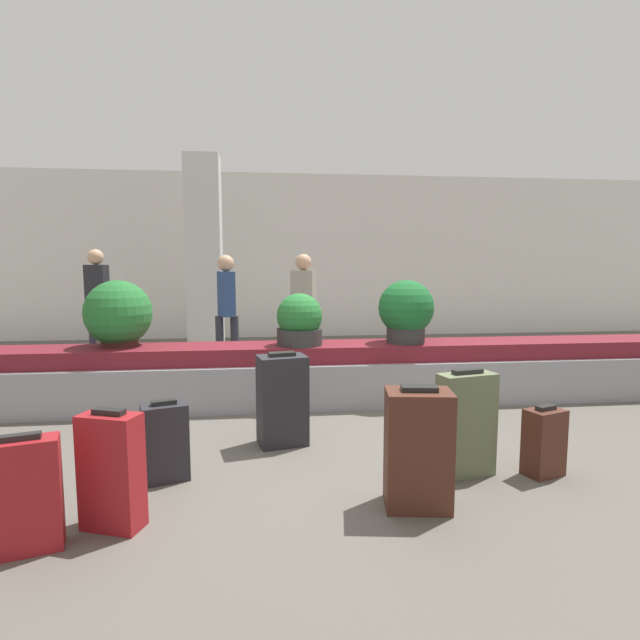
{
  "coord_description": "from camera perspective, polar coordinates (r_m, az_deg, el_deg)",
  "views": [
    {
      "loc": [
        -0.59,
        -3.86,
        1.46
      ],
      "look_at": [
        0.0,
        1.25,
        0.88
      ],
      "focal_mm": 28.0,
      "sensor_mm": 36.0,
      "label": 1
    }
  ],
  "objects": [
    {
      "name": "ground_plane",
      "position": [
        4.17,
        2.02,
        -14.04
      ],
      "size": [
        18.0,
        18.0,
        0.0
      ],
      "primitive_type": "plane",
      "color": "#59544C"
    },
    {
      "name": "back_wall",
      "position": [
        9.96,
        -3.2,
        7.28
      ],
      "size": [
        18.0,
        0.06,
        3.2
      ],
      "color": "silver",
      "rests_on": "ground_plane"
    },
    {
      "name": "carousel",
      "position": [
        5.28,
        0.0,
        -6.28
      ],
      "size": [
        8.49,
        0.73,
        0.63
      ],
      "color": "gray",
      "rests_on": "ground_plane"
    },
    {
      "name": "pillar",
      "position": [
        8.51,
        -13.07,
        7.25
      ],
      "size": [
        0.56,
        0.56,
        3.2
      ],
      "color": "silver",
      "rests_on": "ground_plane"
    },
    {
      "name": "suitcase_0",
      "position": [
        3.62,
        -17.27,
        -13.16
      ],
      "size": [
        0.34,
        0.27,
        0.55
      ],
      "rotation": [
        0.0,
        0.0,
        0.31
      ],
      "color": "#232328",
      "rests_on": "ground_plane"
    },
    {
      "name": "suitcase_1",
      "position": [
        3.13,
        11.14,
        -14.25
      ],
      "size": [
        0.42,
        0.33,
        0.74
      ],
      "rotation": [
        0.0,
        0.0,
        -0.15
      ],
      "color": "#472319",
      "rests_on": "ground_plane"
    },
    {
      "name": "suitcase_2",
      "position": [
        3.65,
        16.33,
        -11.35
      ],
      "size": [
        0.43,
        0.25,
        0.75
      ],
      "rotation": [
        0.0,
        0.0,
        0.21
      ],
      "color": "#5B6647",
      "rests_on": "ground_plane"
    },
    {
      "name": "suitcase_3",
      "position": [
        3.06,
        -30.76,
        -16.86
      ],
      "size": [
        0.38,
        0.25,
        0.62
      ],
      "rotation": [
        0.0,
        0.0,
        0.29
      ],
      "color": "maroon",
      "rests_on": "ground_plane"
    },
    {
      "name": "suitcase_4",
      "position": [
        3.09,
        -22.71,
        -15.64
      ],
      "size": [
        0.36,
        0.27,
        0.68
      ],
      "rotation": [
        0.0,
        0.0,
        -0.35
      ],
      "color": "maroon",
      "rests_on": "ground_plane"
    },
    {
      "name": "suitcase_5",
      "position": [
        3.87,
        24.23,
        -12.59
      ],
      "size": [
        0.3,
        0.25,
        0.49
      ],
      "rotation": [
        0.0,
        0.0,
        0.33
      ],
      "color": "#472319",
      "rests_on": "ground_plane"
    },
    {
      "name": "suitcase_6",
      "position": [
        4.09,
        -4.33,
        -9.09
      ],
      "size": [
        0.43,
        0.34,
        0.76
      ],
      "rotation": [
        0.0,
        0.0,
        0.21
      ],
      "color": "#232328",
      "rests_on": "ground_plane"
    },
    {
      "name": "potted_plant_0",
      "position": [
        5.33,
        9.8,
        0.98
      ],
      "size": [
        0.58,
        0.58,
        0.66
      ],
      "color": "#2D2D2D",
      "rests_on": "carousel"
    },
    {
      "name": "potted_plant_1",
      "position": [
        5.44,
        -22.06,
        0.57
      ],
      "size": [
        0.67,
        0.67,
        0.67
      ],
      "color": "#381914",
      "rests_on": "carousel"
    },
    {
      "name": "potted_plant_2",
      "position": [
        5.11,
        -2.36,
        -0.17
      ],
      "size": [
        0.47,
        0.47,
        0.53
      ],
      "color": "#2D2D2D",
      "rests_on": "carousel"
    },
    {
      "name": "traveler_0",
      "position": [
        6.81,
        -10.64,
        1.89
      ],
      "size": [
        0.31,
        0.36,
        1.58
      ],
      "rotation": [
        0.0,
        0.0,
        1.85
      ],
      "color": "#282833",
      "rests_on": "ground_plane"
    },
    {
      "name": "traveler_1",
      "position": [
        6.92,
        -1.9,
        2.16
      ],
      "size": [
        0.37,
        0.3,
        1.59
      ],
      "rotation": [
        0.0,
        0.0,
        -0.45
      ],
      "color": "#282833",
      "rests_on": "ground_plane"
    },
    {
      "name": "traveler_2",
      "position": [
        8.37,
        -24.1,
        2.77
      ],
      "size": [
        0.36,
        0.26,
        1.68
      ],
      "rotation": [
        0.0,
        0.0,
        -0.27
      ],
      "color": "#282833",
      "rests_on": "ground_plane"
    }
  ]
}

